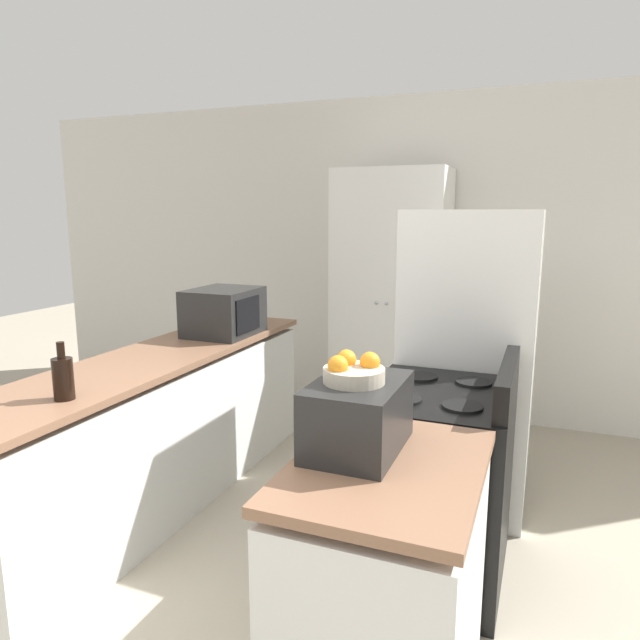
# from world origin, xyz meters

# --- Properties ---
(wall_back) EXTENTS (7.00, 0.06, 2.60)m
(wall_back) POSITION_xyz_m (0.00, 3.53, 1.30)
(wall_back) COLOR silver
(wall_back) RESTS_ON ground_plane
(counter_left) EXTENTS (0.60, 2.59, 0.88)m
(counter_left) POSITION_xyz_m (-0.80, 1.40, 0.43)
(counter_left) COLOR silver
(counter_left) RESTS_ON ground_plane
(counter_right) EXTENTS (0.60, 0.83, 0.88)m
(counter_right) POSITION_xyz_m (0.80, 0.52, 0.43)
(counter_right) COLOR silver
(counter_right) RESTS_ON ground_plane
(pantry_cabinet) EXTENTS (0.87, 0.54, 2.01)m
(pantry_cabinet) POSITION_xyz_m (0.09, 3.22, 1.00)
(pantry_cabinet) COLOR white
(pantry_cabinet) RESTS_ON ground_plane
(stove) EXTENTS (0.66, 0.76, 1.04)m
(stove) POSITION_xyz_m (0.82, 1.33, 0.45)
(stove) COLOR black
(stove) RESTS_ON ground_plane
(refrigerator) EXTENTS (0.73, 0.79, 1.69)m
(refrigerator) POSITION_xyz_m (0.85, 2.15, 0.85)
(refrigerator) COLOR white
(refrigerator) RESTS_ON ground_plane
(microwave) EXTENTS (0.40, 0.48, 0.30)m
(microwave) POSITION_xyz_m (-0.73, 2.03, 1.04)
(microwave) COLOR black
(microwave) RESTS_ON counter_left
(wine_bottle) EXTENTS (0.09, 0.09, 0.25)m
(wine_bottle) POSITION_xyz_m (-0.67, 0.62, 0.98)
(wine_bottle) COLOR black
(wine_bottle) RESTS_ON counter_left
(toaster_oven) EXTENTS (0.29, 0.42, 0.24)m
(toaster_oven) POSITION_xyz_m (0.67, 0.59, 1.00)
(toaster_oven) COLOR black
(toaster_oven) RESTS_ON counter_right
(fruit_bowl) EXTENTS (0.21, 0.21, 0.10)m
(fruit_bowl) POSITION_xyz_m (0.66, 0.58, 1.16)
(fruit_bowl) COLOR #B2A893
(fruit_bowl) RESTS_ON toaster_oven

